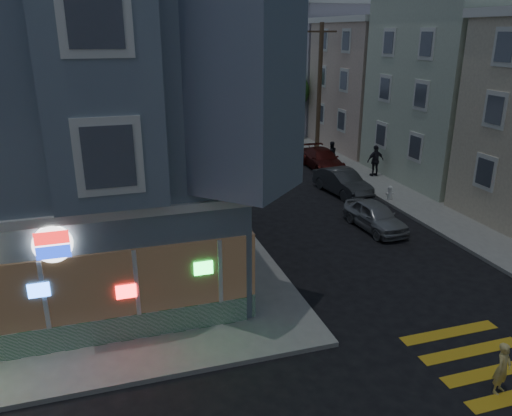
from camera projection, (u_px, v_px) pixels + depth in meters
name	position (u px, v px, depth m)	size (l,w,h in m)	color
sidewalk_ne	(452.00, 147.00, 38.81)	(24.00, 42.00, 0.15)	gray
corner_building	(10.00, 112.00, 17.98)	(14.60, 14.60, 11.40)	slate
row_house_b	(490.00, 87.00, 29.75)	(12.00, 8.60, 10.50)	beige
row_house_c	(404.00, 86.00, 38.10)	(12.00, 8.60, 9.00)	#B7A38D
row_house_d	(350.00, 68.00, 45.95)	(12.00, 8.60, 10.50)	#9E98A7
utility_pole	(319.00, 88.00, 35.06)	(2.20, 0.30, 9.00)	#4C3826
street_tree_near	(291.00, 91.00, 40.80)	(3.00, 3.00, 5.30)	#4C3826
street_tree_far	(261.00, 82.00, 48.00)	(3.00, 3.00, 5.30)	#4C3826
running_child	(503.00, 368.00, 12.34)	(0.51, 0.33, 1.39)	#DEC671
pedestrian_a	(331.00, 154.00, 32.68)	(0.80, 0.62, 1.65)	black
pedestrian_b	(375.00, 161.00, 30.45)	(1.12, 0.47, 1.91)	#24222A
parked_car_a	(375.00, 216.00, 22.69)	(1.50, 3.73, 1.27)	#9A9EA2
parked_car_b	(342.00, 182.00, 27.61)	(1.45, 4.16, 1.37)	#383B3D
parked_car_c	(322.00, 159.00, 32.63)	(1.84, 4.52, 1.31)	#4E1512
parked_car_d	(264.00, 133.00, 41.18)	(2.13, 4.62, 1.28)	#ACB1B8
traffic_signal	(228.00, 197.00, 14.93)	(0.65, 0.62, 5.52)	black
fire_hydrant	(390.00, 192.00, 26.31)	(0.43, 0.25, 0.75)	white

